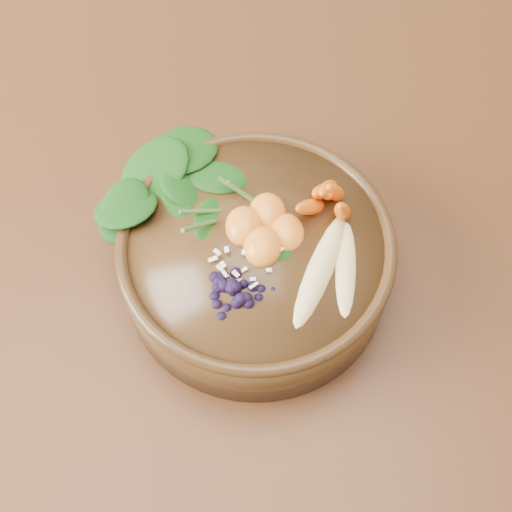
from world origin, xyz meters
TOP-DOWN VIEW (x-y plane):
  - ground at (0.00, 0.00)m, footprint 4.00×4.00m
  - dining_table at (0.00, 0.00)m, footprint 1.60×0.90m
  - stoneware_bowl at (0.17, -0.12)m, footprint 0.34×0.34m
  - kale_heap at (0.16, -0.05)m, footprint 0.22×0.21m
  - carrot_cluster at (0.24, -0.07)m, footprint 0.07×0.07m
  - banana_halves at (0.24, -0.14)m, footprint 0.08×0.14m
  - mandarin_cluster at (0.18, -0.10)m, footprint 0.10×0.11m
  - blueberry_pile at (0.15, -0.17)m, footprint 0.15×0.13m
  - coconut_flakes at (0.16, -0.13)m, footprint 0.10×0.09m

SIDE VIEW (x-z plane):
  - ground at x=0.00m, z-range 0.00..0.00m
  - dining_table at x=0.00m, z-range 0.28..1.03m
  - stoneware_bowl at x=0.17m, z-range 0.75..0.82m
  - coconut_flakes at x=0.16m, z-range 0.82..0.83m
  - banana_halves at x=0.24m, z-range 0.82..0.84m
  - mandarin_cluster at x=0.18m, z-range 0.82..0.85m
  - blueberry_pile at x=0.15m, z-range 0.82..0.86m
  - kale_heap at x=0.16m, z-range 0.82..0.86m
  - carrot_cluster at x=0.24m, z-range 0.82..0.89m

